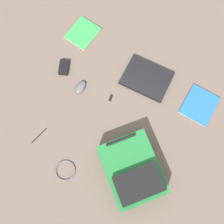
% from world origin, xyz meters
% --- Properties ---
extents(ground_plane, '(3.89, 3.89, 0.00)m').
position_xyz_m(ground_plane, '(0.00, 0.00, 0.00)').
color(ground_plane, brown).
extents(backpack, '(0.53, 0.53, 0.20)m').
position_xyz_m(backpack, '(0.25, -0.34, 0.09)').
color(backpack, '#1E662D').
rests_on(backpack, ground_plane).
extents(laptop, '(0.35, 0.27, 0.03)m').
position_xyz_m(laptop, '(0.08, 0.32, 0.02)').
color(laptop, black).
rests_on(laptop, ground_plane).
extents(book_manual, '(0.24, 0.26, 0.02)m').
position_xyz_m(book_manual, '(-0.51, 0.47, 0.01)').
color(book_manual, silver).
rests_on(book_manual, ground_plane).
extents(book_blue, '(0.24, 0.27, 0.02)m').
position_xyz_m(book_blue, '(0.50, 0.29, 0.01)').
color(book_blue, silver).
rests_on(book_blue, ground_plane).
extents(computer_mouse, '(0.07, 0.11, 0.04)m').
position_xyz_m(computer_mouse, '(-0.32, 0.06, 0.02)').
color(computer_mouse, '#4C4C51').
rests_on(computer_mouse, ground_plane).
extents(cable_coil, '(0.14, 0.14, 0.01)m').
position_xyz_m(cable_coil, '(-0.15, -0.51, 0.01)').
color(cable_coil, '#4C4C51').
rests_on(cable_coil, ground_plane).
extents(power_brick, '(0.10, 0.13, 0.04)m').
position_xyz_m(power_brick, '(-0.50, 0.15, 0.02)').
color(power_brick, black).
rests_on(power_brick, ground_plane).
extents(pen_black, '(0.05, 0.13, 0.01)m').
position_xyz_m(pen_black, '(-0.43, -0.37, 0.00)').
color(pen_black, black).
rests_on(pen_black, ground_plane).
extents(usb_stick, '(0.02, 0.05, 0.01)m').
position_xyz_m(usb_stick, '(-0.09, 0.08, 0.00)').
color(usb_stick, black).
rests_on(usb_stick, ground_plane).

